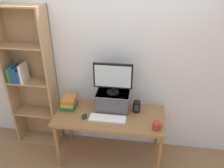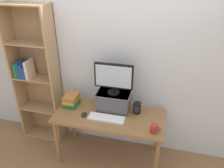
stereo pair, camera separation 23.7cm
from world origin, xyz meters
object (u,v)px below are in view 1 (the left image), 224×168
desk (110,120)px  riser_box (113,101)px  keyboard (108,119)px  desk_speaker (137,107)px  computer_mouse (84,116)px  book_stack (69,103)px  bookshelf_unit (31,80)px  coffee_mug (157,126)px  computer_monitor (113,77)px

desk → riser_box: bearing=80.8°
keyboard → desk_speaker: size_ratio=3.04×
computer_mouse → desk_speaker: (0.64, 0.22, 0.06)m
book_stack → desk_speaker: bearing=2.4°
bookshelf_unit → keyboard: bookshelf_unit is taller
computer_mouse → desk_speaker: 0.68m
book_stack → coffee_mug: bearing=-14.1°
computer_mouse → book_stack: 0.32m
bookshelf_unit → computer_mouse: bearing=-22.0°
bookshelf_unit → computer_monitor: bookshelf_unit is taller
computer_mouse → desk_speaker: size_ratio=0.69×
desk_speaker → keyboard: bearing=-147.1°
keyboard → riser_box: bearing=81.8°
computer_monitor → desk: bearing=-99.3°
desk → computer_monitor: size_ratio=2.87×
desk → desk_speaker: desk_speaker is taller
bookshelf_unit → riser_box: (1.17, -0.10, -0.17)m
coffee_mug → bookshelf_unit: bearing=165.7°
desk → computer_mouse: bearing=-163.1°
keyboard → computer_mouse: computer_mouse is taller
computer_monitor → book_stack: bearing=-175.4°
desk → bookshelf_unit: (-1.14, 0.24, 0.38)m
bookshelf_unit → computer_mouse: size_ratio=19.41×
computer_mouse → coffee_mug: coffee_mug is taller
keyboard → coffee_mug: size_ratio=3.85×
riser_box → coffee_mug: 0.66m
keyboard → book_stack: book_stack is taller
book_stack → desk_speaker: book_stack is taller
keyboard → book_stack: (-0.55, 0.19, 0.07)m
computer_mouse → book_stack: (-0.25, 0.18, 0.06)m
computer_mouse → desk_speaker: desk_speaker is taller
coffee_mug → book_stack: bearing=165.9°
desk → desk_speaker: size_ratio=9.30×
coffee_mug → computer_mouse: bearing=173.4°
computer_monitor → coffee_mug: (0.56, -0.34, -0.42)m
keyboard → coffee_mug: bearing=-9.8°
desk_speaker → computer_monitor: bearing=178.3°
riser_box → computer_mouse: 0.42m
riser_box → computer_monitor: (-0.00, -0.00, 0.34)m
book_stack → desk_speaker: size_ratio=1.56×
bookshelf_unit → keyboard: (1.13, -0.34, -0.29)m
computer_mouse → book_stack: book_stack is taller
coffee_mug → desk: bearing=161.3°
computer_monitor → keyboard: computer_monitor is taller
riser_box → book_stack: (-0.58, -0.05, -0.05)m
desk → riser_box: (0.02, 0.14, 0.21)m
bookshelf_unit → coffee_mug: bearing=-14.3°
bookshelf_unit → computer_monitor: (1.17, -0.11, 0.17)m
desk → computer_mouse: computer_mouse is taller
keyboard → desk: bearing=83.2°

